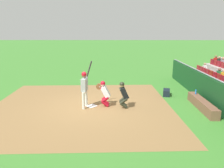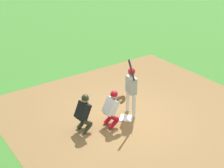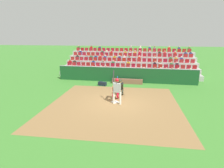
{
  "view_description": "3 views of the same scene",
  "coord_description": "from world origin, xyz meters",
  "px_view_note": "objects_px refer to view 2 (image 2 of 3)",
  "views": [
    {
      "loc": [
        -10.02,
        -1.14,
        3.59
      ],
      "look_at": [
        0.56,
        -0.99,
        0.99
      ],
      "focal_mm": 34.66,
      "sensor_mm": 36.0,
      "label": 1
    },
    {
      "loc": [
        7.76,
        -5.58,
        5.92
      ],
      "look_at": [
        -0.21,
        -0.44,
        1.34
      ],
      "focal_mm": 52.19,
      "sensor_mm": 36.0,
      "label": 2
    },
    {
      "loc": [
        -1.9,
        11.39,
        4.32
      ],
      "look_at": [
        0.39,
        -0.94,
        1.03
      ],
      "focal_mm": 28.68,
      "sensor_mm": 36.0,
      "label": 3
    }
  ],
  "objects_px": {
    "batter_at_plate": "(131,86)",
    "home_plate_umpire": "(84,111)",
    "home_plate_marker": "(126,118)",
    "catcher_crouching": "(112,106)"
  },
  "relations": [
    {
      "from": "home_plate_marker",
      "to": "home_plate_umpire",
      "type": "bearing_deg",
      "value": -95.37
    },
    {
      "from": "batter_at_plate",
      "to": "catcher_crouching",
      "type": "distance_m",
      "value": 1.03
    },
    {
      "from": "batter_at_plate",
      "to": "home_plate_umpire",
      "type": "distance_m",
      "value": 1.87
    },
    {
      "from": "home_plate_marker",
      "to": "batter_at_plate",
      "type": "xyz_separation_m",
      "value": [
        -0.16,
        0.29,
        1.07
      ]
    },
    {
      "from": "home_plate_marker",
      "to": "catcher_crouching",
      "type": "distance_m",
      "value": 0.94
    },
    {
      "from": "batter_at_plate",
      "to": "catcher_crouching",
      "type": "height_order",
      "value": "batter_at_plate"
    },
    {
      "from": "catcher_crouching",
      "to": "batter_at_plate",
      "type": "bearing_deg",
      "value": 105.47
    },
    {
      "from": "batter_at_plate",
      "to": "home_plate_umpire",
      "type": "xyz_separation_m",
      "value": [
        0.02,
        -1.83,
        -0.39
      ]
    },
    {
      "from": "batter_at_plate",
      "to": "catcher_crouching",
      "type": "relative_size",
      "value": 1.75
    },
    {
      "from": "home_plate_umpire",
      "to": "catcher_crouching",
      "type": "bearing_deg",
      "value": 75.25
    }
  ]
}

